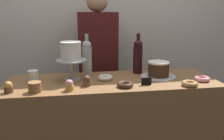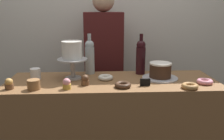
{
  "view_description": "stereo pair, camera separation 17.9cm",
  "coord_description": "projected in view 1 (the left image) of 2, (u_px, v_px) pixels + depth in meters",
  "views": [
    {
      "loc": [
        -0.27,
        -1.72,
        1.44
      ],
      "look_at": [
        0.0,
        0.0,
        1.0
      ],
      "focal_mm": 39.32,
      "sensor_mm": 36.0,
      "label": 1
    },
    {
      "loc": [
        -0.09,
        -1.74,
        1.44
      ],
      "look_at": [
        0.0,
        0.0,
        1.0
      ],
      "focal_mm": 39.32,
      "sensor_mm": 36.0,
      "label": 2
    }
  ],
  "objects": [
    {
      "name": "white_layer_cake",
      "position": [
        71.0,
        51.0,
        1.78
      ],
      "size": [
        0.15,
        0.15,
        0.13
      ],
      "color": "white",
      "rests_on": "cake_stand_pedestal"
    },
    {
      "name": "cookie_stack",
      "position": [
        35.0,
        87.0,
        1.56
      ],
      "size": [
        0.08,
        0.08,
        0.07
      ],
      "color": "olive",
      "rests_on": "display_counter"
    },
    {
      "name": "display_counter",
      "position": [
        112.0,
        136.0,
        1.93
      ],
      "size": [
        1.55,
        0.54,
        0.92
      ],
      "color": "brown",
      "rests_on": "ground_plane"
    },
    {
      "name": "silver_serving_platter",
      "position": [
        158.0,
        77.0,
        1.9
      ],
      "size": [
        0.27,
        0.27,
        0.01
      ],
      "color": "silver",
      "rests_on": "display_counter"
    },
    {
      "name": "chocolate_round_cake",
      "position": [
        158.0,
        69.0,
        1.88
      ],
      "size": [
        0.16,
        0.16,
        0.11
      ],
      "color": "#3D2619",
      "rests_on": "silver_serving_platter"
    },
    {
      "name": "barista_figure",
      "position": [
        98.0,
        72.0,
        2.37
      ],
      "size": [
        0.36,
        0.22,
        1.6
      ],
      "color": "black",
      "rests_on": "ground_plane"
    },
    {
      "name": "donut_pink",
      "position": [
        202.0,
        79.0,
        1.8
      ],
      "size": [
        0.11,
        0.11,
        0.03
      ],
      "color": "pink",
      "rests_on": "display_counter"
    },
    {
      "name": "wine_bottle_clear",
      "position": [
        87.0,
        57.0,
        1.95
      ],
      "size": [
        0.08,
        0.08,
        0.33
      ],
      "color": "#B2BCC1",
      "rests_on": "display_counter"
    },
    {
      "name": "donut_chocolate",
      "position": [
        125.0,
        85.0,
        1.67
      ],
      "size": [
        0.11,
        0.11,
        0.03
      ],
      "color": "#472D1E",
      "rests_on": "display_counter"
    },
    {
      "name": "wine_bottle_dark_red",
      "position": [
        138.0,
        56.0,
        1.99
      ],
      "size": [
        0.08,
        0.08,
        0.33
      ],
      "color": "black",
      "rests_on": "display_counter"
    },
    {
      "name": "back_wall",
      "position": [
        99.0,
        22.0,
        2.53
      ],
      "size": [
        6.0,
        0.05,
        2.6
      ],
      "color": "silver",
      "rests_on": "ground_plane"
    },
    {
      "name": "price_sign_chalkboard",
      "position": [
        146.0,
        81.0,
        1.71
      ],
      "size": [
        0.07,
        0.01,
        0.05
      ],
      "color": "black",
      "rests_on": "display_counter"
    },
    {
      "name": "donut_maple",
      "position": [
        190.0,
        84.0,
        1.69
      ],
      "size": [
        0.11,
        0.11,
        0.03
      ],
      "color": "#B27F47",
      "rests_on": "display_counter"
    },
    {
      "name": "donut_sugar",
      "position": [
        105.0,
        78.0,
        1.83
      ],
      "size": [
        0.11,
        0.11,
        0.03
      ],
      "color": "silver",
      "rests_on": "display_counter"
    },
    {
      "name": "cupcake_caramel",
      "position": [
        8.0,
        87.0,
        1.55
      ],
      "size": [
        0.06,
        0.06,
        0.07
      ],
      "color": "brown",
      "rests_on": "display_counter"
    },
    {
      "name": "cake_stand_pedestal",
      "position": [
        72.0,
        66.0,
        1.81
      ],
      "size": [
        0.22,
        0.22,
        0.15
      ],
      "color": "#B2B2B7",
      "rests_on": "display_counter"
    },
    {
      "name": "coffee_cup_ceramic",
      "position": [
        33.0,
        76.0,
        1.77
      ],
      "size": [
        0.08,
        0.08,
        0.09
      ],
      "color": "white",
      "rests_on": "display_counter"
    },
    {
      "name": "cupcake_chocolate",
      "position": [
        87.0,
        81.0,
        1.68
      ],
      "size": [
        0.06,
        0.06,
        0.07
      ],
      "color": "brown",
      "rests_on": "display_counter"
    },
    {
      "name": "cupcake_strawberry",
      "position": [
        69.0,
        85.0,
        1.59
      ],
      "size": [
        0.06,
        0.06,
        0.07
      ],
      "color": "gold",
      "rests_on": "display_counter"
    }
  ]
}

